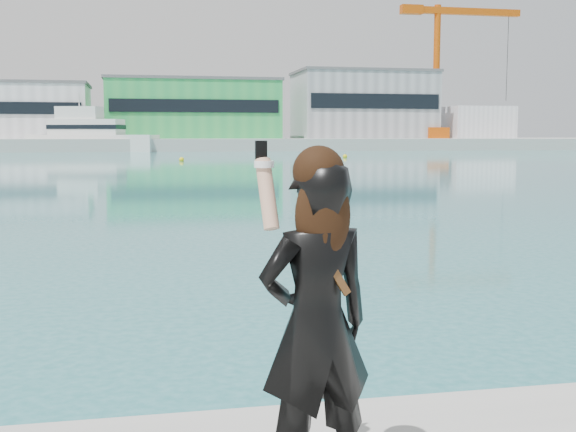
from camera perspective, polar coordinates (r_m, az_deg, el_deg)
The scene contains 11 objects.
far_quay at distance 133.53m, azimuth -11.04°, elevation 5.61°, with size 320.00×40.00×2.00m, color #9E9E99.
warehouse_white at distance 133.19m, azimuth -20.68°, elevation 7.79°, with size 24.48×15.35×9.50m.
warehouse_green at distance 131.90m, azimuth -7.58°, elevation 8.38°, with size 30.60×16.36×10.50m.
warehouse_grey_right at distance 137.92m, azimuth 5.96°, elevation 8.73°, with size 25.50×15.35×12.50m.
ancillary_shed at distance 144.14m, azimuth 14.62°, elevation 7.16°, with size 12.00×10.00×6.00m, color silver.
dock_crane at distance 137.38m, azimuth 12.12°, elevation 11.48°, with size 23.00×4.00×24.00m.
flagpole_right at distance 126.74m, azimuth -0.92°, elevation 8.19°, with size 1.28×0.16×8.00m.
motor_yacht at distance 118.66m, azimuth -15.36°, elevation 6.19°, with size 20.57×11.32×9.26m.
buoy_near at distance 72.80m, azimuth -8.41°, elevation 4.31°, with size 0.50×0.50×0.50m, color yellow.
buoy_extra at distance 83.42m, azimuth 4.53°, elevation 4.61°, with size 0.50×0.50×0.50m, color yellow.
woman at distance 3.61m, azimuth 2.24°, elevation -7.87°, with size 0.67×0.51×1.75m.
Camera 1 is at (-1.23, -3.51, 2.57)m, focal length 45.00 mm.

